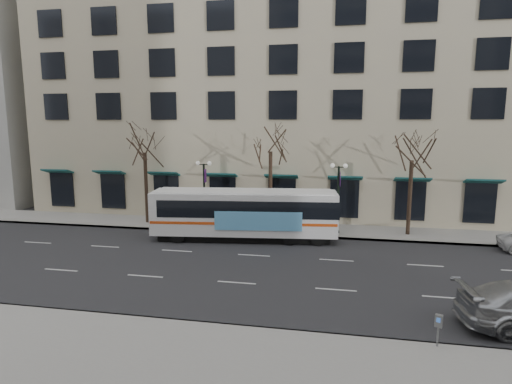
% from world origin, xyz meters
% --- Properties ---
extents(ground, '(160.00, 160.00, 0.00)m').
position_xyz_m(ground, '(0.00, 0.00, 0.00)').
color(ground, black).
rests_on(ground, ground).
extents(sidewalk_far, '(80.00, 4.00, 0.15)m').
position_xyz_m(sidewalk_far, '(5.00, 9.00, 0.07)').
color(sidewalk_far, gray).
rests_on(sidewalk_far, ground).
extents(building_hotel, '(40.00, 20.00, 24.00)m').
position_xyz_m(building_hotel, '(-2.00, 21.00, 12.00)').
color(building_hotel, '#BCB190').
rests_on(building_hotel, ground).
extents(tree_far_left, '(3.60, 3.60, 8.34)m').
position_xyz_m(tree_far_left, '(-10.00, 8.80, 6.70)').
color(tree_far_left, black).
rests_on(tree_far_left, ground).
extents(tree_far_mid, '(3.60, 3.60, 8.55)m').
position_xyz_m(tree_far_mid, '(0.00, 8.80, 6.91)').
color(tree_far_mid, black).
rests_on(tree_far_mid, ground).
extents(tree_far_right, '(3.60, 3.60, 8.06)m').
position_xyz_m(tree_far_right, '(10.00, 8.80, 6.42)').
color(tree_far_right, black).
rests_on(tree_far_right, ground).
extents(lamp_post_left, '(1.22, 0.45, 5.21)m').
position_xyz_m(lamp_post_left, '(-4.99, 8.20, 2.94)').
color(lamp_post_left, black).
rests_on(lamp_post_left, ground).
extents(lamp_post_right, '(1.22, 0.45, 5.21)m').
position_xyz_m(lamp_post_right, '(5.01, 8.20, 2.94)').
color(lamp_post_right, black).
rests_on(lamp_post_right, ground).
extents(city_bus, '(12.97, 4.26, 3.45)m').
position_xyz_m(city_bus, '(-1.27, 5.81, 1.89)').
color(city_bus, white).
rests_on(city_bus, ground).
extents(pay_station, '(0.30, 0.25, 1.20)m').
position_xyz_m(pay_station, '(8.60, -7.30, 1.02)').
color(pay_station, slate).
rests_on(pay_station, sidewalk_near).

